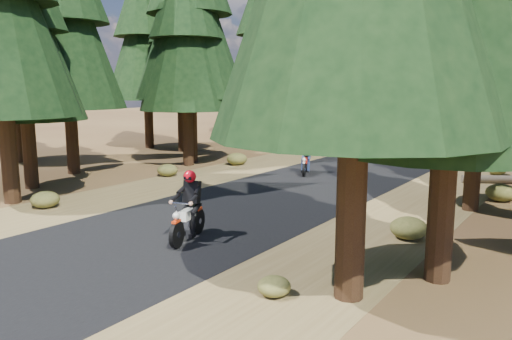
{
  "coord_description": "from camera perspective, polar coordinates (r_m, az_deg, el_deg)",
  "views": [
    {
      "loc": [
        9.17,
        -11.73,
        3.81
      ],
      "look_at": [
        0.0,
        1.5,
        1.1
      ],
      "focal_mm": 35.0,
      "sensor_mm": 36.0,
      "label": 1
    }
  ],
  "objects": [
    {
      "name": "road",
      "position": [
        19.46,
        5.88,
        -1.77
      ],
      "size": [
        6.0,
        100.0,
        0.01
      ],
      "primitive_type": "cube",
      "color": "black",
      "rests_on": "ground"
    },
    {
      "name": "rider_lead",
      "position": [
        12.54,
        -7.8,
        -5.43
      ],
      "size": [
        1.16,
        2.04,
        1.75
      ],
      "rotation": [
        0.0,
        0.0,
        3.45
      ],
      "color": "silver",
      "rests_on": "road"
    },
    {
      "name": "pine_forest",
      "position": [
        34.29,
        19.7,
        15.85
      ],
      "size": [
        34.59,
        55.08,
        16.32
      ],
      "color": "black",
      "rests_on": "ground"
    },
    {
      "name": "shoulder_l",
      "position": [
        22.0,
        -4.66,
        -0.44
      ],
      "size": [
        3.2,
        100.0,
        0.01
      ],
      "primitive_type": "cube",
      "color": "brown",
      "rests_on": "ground"
    },
    {
      "name": "shoulder_r",
      "position": [
        17.76,
        19.01,
        -3.35
      ],
      "size": [
        3.2,
        100.0,
        0.01
      ],
      "primitive_type": "cube",
      "color": "brown",
      "rests_on": "ground"
    },
    {
      "name": "ground",
      "position": [
        15.37,
        -3.2,
        -4.81
      ],
      "size": [
        120.0,
        120.0,
        0.0
      ],
      "primitive_type": "plane",
      "color": "#4D311B",
      "rests_on": "ground"
    },
    {
      "name": "understory_shrubs",
      "position": [
        21.15,
        11.52,
        -0.25
      ],
      "size": [
        14.42,
        31.81,
        0.64
      ],
      "color": "#474C1E",
      "rests_on": "ground"
    },
    {
      "name": "rider_follow",
      "position": [
        21.82,
        5.69,
        0.9
      ],
      "size": [
        1.2,
        1.88,
        1.61
      ],
      "rotation": [
        0.0,
        0.0,
        3.54
      ],
      "color": "#A9190B",
      "rests_on": "road"
    }
  ]
}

